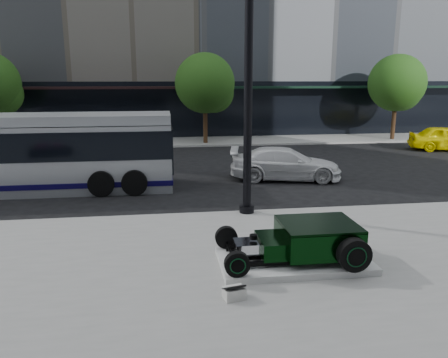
{
  "coord_description": "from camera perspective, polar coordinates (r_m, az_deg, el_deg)",
  "views": [
    {
      "loc": [
        -1.7,
        -15.2,
        4.29
      ],
      "look_at": [
        0.12,
        -2.1,
        1.2
      ],
      "focal_mm": 35.0,
      "sensor_mm": 36.0,
      "label": 1
    }
  ],
  "objects": [
    {
      "name": "info_plaque",
      "position": [
        8.7,
        1.32,
        -14.58
      ],
      "size": [
        0.45,
        0.38,
        0.31
      ],
      "color": "silver",
      "rests_on": "sidewalk_near"
    },
    {
      "name": "display_plinth",
      "position": [
        10.3,
        9.08,
        -10.46
      ],
      "size": [
        3.4,
        1.8,
        0.15
      ],
      "primitive_type": "cube",
      "color": "silver",
      "rests_on": "sidewalk_near"
    },
    {
      "name": "ground",
      "position": [
        15.88,
        -1.48,
        -2.52
      ],
      "size": [
        120.0,
        120.0,
        0.0
      ],
      "primitive_type": "plane",
      "color": "black",
      "rests_on": "ground"
    },
    {
      "name": "lamppost",
      "position": [
        13.24,
        3.18,
        11.96
      ],
      "size": [
        0.46,
        0.46,
        8.44
      ],
      "color": "black",
      "rests_on": "sidewalk_near"
    },
    {
      "name": "street_trees",
      "position": [
        28.42,
        -2.22,
        12.09
      ],
      "size": [
        29.8,
        3.8,
        5.7
      ],
      "color": "black",
      "rests_on": "sidewalk_far"
    },
    {
      "name": "yellow_taxi",
      "position": [
        29.31,
        27.19,
        4.74
      ],
      "size": [
        4.63,
        2.98,
        1.47
      ],
      "primitive_type": "imported",
      "rotation": [
        0.0,
        0.0,
        1.26
      ],
      "color": "#FFED00",
      "rests_on": "ground"
    },
    {
      "name": "sidewalk_far",
      "position": [
        29.55,
        -4.56,
        4.88
      ],
      "size": [
        70.0,
        4.0,
        0.12
      ],
      "primitive_type": "cube",
      "color": "gray",
      "rests_on": "ground"
    },
    {
      "name": "hot_rod",
      "position": [
        10.21,
        10.99,
        -7.71
      ],
      "size": [
        3.22,
        2.0,
        0.81
      ],
      "color": "black",
      "rests_on": "display_plinth"
    },
    {
      "name": "white_sedan",
      "position": [
        18.86,
        8.02,
        1.99
      ],
      "size": [
        4.98,
        2.79,
        1.36
      ],
      "primitive_type": "imported",
      "rotation": [
        0.0,
        0.0,
        1.37
      ],
      "color": "white",
      "rests_on": "ground"
    },
    {
      "name": "transit_bus",
      "position": [
        18.43,
        -25.9,
        3.08
      ],
      "size": [
        12.12,
        2.88,
        2.92
      ],
      "color": "#A9ADB3",
      "rests_on": "ground"
    }
  ]
}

